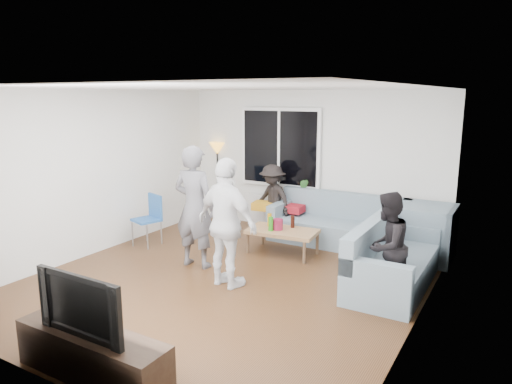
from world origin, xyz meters
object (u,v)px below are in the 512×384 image
Objects in this scene: player_left at (195,207)px; television at (88,302)px; spectator_back at (272,199)px; sofa_back_section at (337,220)px; tv_console at (93,355)px; sofa_right_section at (395,255)px; side_chair at (146,221)px; floor_lamp at (218,181)px; player_right at (227,224)px; coffee_table at (282,242)px; spectator_right at (387,246)px.

player_left is 2.89m from television.
player_left is 1.41× the size of spectator_back.
tv_console is at bearing -96.18° from sofa_back_section.
side_chair reaches higher than sofa_right_section.
floor_lamp is 5.71m from tv_console.
player_right is at bearing 120.81° from sofa_right_section.
sofa_right_section is 1.25× the size of tv_console.
spectator_back reaches higher than television.
player_right is (0.83, -0.39, -0.04)m from player_left.
sofa_right_section is 2.33× the size of side_chair.
side_chair is (-2.19, -0.77, 0.23)m from coffee_table.
television is at bearing -96.18° from sofa_back_section.
sofa_back_section is 4.80m from tv_console.
sofa_back_section is 1.15× the size of sofa_right_section.
side_chair is 2.14m from floor_lamp.
player_left reaches higher than television.
coffee_table is 2.63m from floor_lamp.
floor_lamp is at bearing 113.40° from television.
spectator_back is 4.86m from television.
sofa_right_section reaches higher than tv_console.
player_left reaches higher than tv_console.
player_right is (-0.62, -2.43, 0.44)m from sofa_back_section.
player_right is at bearing -53.12° from floor_lamp.
tv_console is (0.07, -3.87, 0.02)m from coffee_table.
side_chair is 0.54× the size of tv_console.
player_left is at bearing -13.03° from player_right.
spectator_right is (1.88, -0.86, 0.48)m from coffee_table.
tv_console is (-1.81, -3.01, -0.46)m from spectator_right.
player_left is at bearing 108.83° from tv_console.
spectator_back reaches higher than sofa_right_section.
coffee_table is (-0.58, -0.90, -0.22)m from sofa_back_section.
tv_console is at bearing 180.00° from television.
floor_lamp is (-4.07, 1.73, 0.36)m from sofa_right_section.
sofa_right_section is at bearing -11.72° from coffee_table.
television reaches higher than sofa_back_section.
floor_lamp is 0.90× the size of player_right.
spectator_right is 0.85× the size of tv_console.
sofa_back_section reaches higher than tv_console.
spectator_back is at bearing 98.92° from tv_console.
sofa_right_section is 0.54m from spectator_right.
floor_lamp is 1.56m from spectator_back.
television is (0.10, -2.34, -0.14)m from player_right.
floor_lamp is at bearing 108.04° from side_chair.
coffee_table is 1.10× the size of television.
sofa_back_section is 4.81m from television.
player_left reaches higher than sofa_right_section.
tv_console is 0.51m from television.
spectator_back reaches higher than side_chair.
player_left is at bearing -76.93° from spectator_back.
tv_console is at bearing -35.94° from side_chair.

